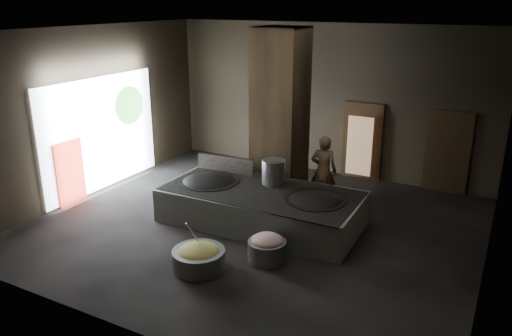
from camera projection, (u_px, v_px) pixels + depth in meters
The scene contains 28 objects.
floor at pixel (256, 227), 11.96m from camera, with size 10.00×9.00×0.10m, color black.
ceiling at pixel (256, 28), 10.48m from camera, with size 10.00×9.00×0.10m, color black.
back_wall at pixel (327, 100), 15.02m from camera, with size 10.00×0.10×4.50m, color black.
front_wall at pixel (112, 203), 7.42m from camera, with size 10.00×0.10×4.50m, color black.
left_wall at pixel (91, 111), 13.47m from camera, with size 0.10×9.00×4.50m, color black.
right_wall at pixel (503, 168), 8.97m from camera, with size 0.10×9.00×4.50m, color black.
pillar at pixel (280, 116), 12.94m from camera, with size 1.20×1.20×4.50m, color black.
hearth_platform at pixel (261, 207), 11.96m from camera, with size 4.69×2.24×0.82m, color #A2B09E.
platform_cap at pixel (261, 191), 11.83m from camera, with size 4.59×2.20×0.03m, color black.
wok_left at pixel (209, 184), 12.45m from camera, with size 1.48×1.48×0.41m, color black.
wok_left_rim at pixel (209, 181), 12.43m from camera, with size 1.51×1.51×0.05m, color black.
wok_right at pixel (315, 203), 11.29m from camera, with size 1.38×1.38×0.39m, color black.
wok_right_rim at pixel (315, 200), 11.27m from camera, with size 1.41×1.41×0.05m, color black.
stock_pot at pixel (274, 172), 12.16m from camera, with size 0.57×0.57×0.61m, color #94969B.
splash_guard at pixel (225, 164), 13.03m from camera, with size 1.63×0.06×0.41m, color black.
cook at pixel (323, 171), 12.86m from camera, with size 0.68×0.44×1.86m, color brown.
veg_basin at pixel (199, 259), 9.98m from camera, with size 1.06×1.06×0.39m, color slate.
veg_fill at pixel (199, 252), 9.93m from camera, with size 0.87×0.87×0.27m, color #7C9E4C.
ladle at pixel (196, 239), 10.06m from camera, with size 0.03×0.03×0.84m, color #94969B.
meat_basin at pixel (267, 251), 10.27m from camera, with size 0.80×0.80×0.44m, color slate.
meat_fill at pixel (267, 240), 10.20m from camera, with size 0.66×0.66×0.25m, color #BB7170.
doorway_near at pixel (362, 142), 14.77m from camera, with size 1.18×0.08×2.38m, color black.
doorway_near_glow at pixel (359, 146), 14.58m from camera, with size 0.74×0.04×1.76m, color #8C6647.
doorway_far at pixel (447, 154), 13.70m from camera, with size 1.18×0.08×2.38m, color black.
doorway_far_glow at pixel (446, 154), 13.82m from camera, with size 0.76×0.04×1.80m, color #8C6647.
left_opening at pixel (102, 134), 13.80m from camera, with size 0.04×4.20×3.10m, color white.
pavilion_sliver at pixel (70, 173), 12.92m from camera, with size 0.05×0.90×1.70m, color maroon.
tree_silhouette at pixel (130, 105), 14.48m from camera, with size 0.28×1.10×1.10m, color #194714.
Camera 1 is at (5.12, -9.59, 5.14)m, focal length 35.00 mm.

